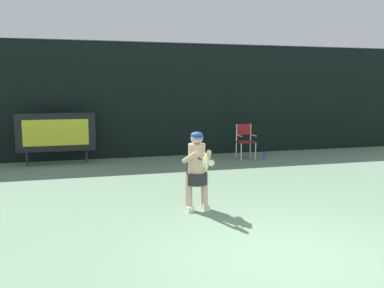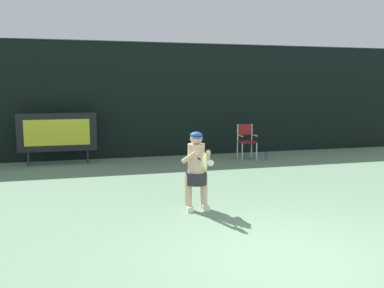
# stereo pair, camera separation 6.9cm
# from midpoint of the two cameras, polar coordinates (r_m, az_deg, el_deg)

# --- Properties ---
(ground) EXTENTS (18.00, 22.00, 0.03)m
(ground) POSITION_cam_midpoint_polar(r_m,az_deg,el_deg) (5.66, 14.16, -15.79)
(ground) COLOR slate
(backdrop_screen) EXTENTS (18.00, 0.12, 3.66)m
(backdrop_screen) POSITION_cam_midpoint_polar(r_m,az_deg,el_deg) (13.43, -4.20, 6.01)
(backdrop_screen) COLOR black
(backdrop_screen) RESTS_ON ground
(scoreboard) EXTENTS (2.20, 0.21, 1.50)m
(scoreboard) POSITION_cam_midpoint_polar(r_m,az_deg,el_deg) (12.51, -18.37, 1.53)
(scoreboard) COLOR black
(scoreboard) RESTS_ON ground
(umpire_chair) EXTENTS (0.52, 0.44, 1.08)m
(umpire_chair) POSITION_cam_midpoint_polar(r_m,az_deg,el_deg) (13.10, 7.19, 0.69)
(umpire_chair) COLOR white
(umpire_chair) RESTS_ON ground
(water_bottle) EXTENTS (0.07, 0.07, 0.27)m
(water_bottle) POSITION_cam_midpoint_polar(r_m,az_deg,el_deg) (12.93, 9.83, -1.68)
(water_bottle) COLOR blue
(water_bottle) RESTS_ON ground
(tennis_player) EXTENTS (0.54, 0.62, 1.44)m
(tennis_player) POSITION_cam_midpoint_polar(r_m,az_deg,el_deg) (7.52, 0.43, -3.34)
(tennis_player) COLOR white
(tennis_player) RESTS_ON ground
(tennis_racket) EXTENTS (0.03, 0.60, 0.31)m
(tennis_racket) POSITION_cam_midpoint_polar(r_m,az_deg,el_deg) (7.01, 1.50, -2.46)
(tennis_racket) COLOR black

